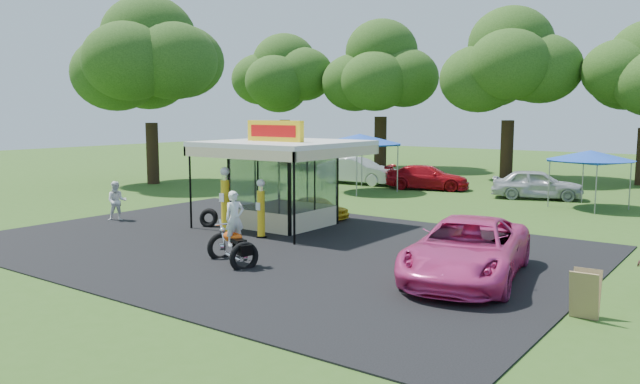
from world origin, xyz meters
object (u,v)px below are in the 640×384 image
Objects in this scene: kiosk_car at (317,208)px; bg_car_a at (358,171)px; spectator_west at (117,201)px; tent_west at (360,139)px; a_frame_sign at (585,294)px; pink_sedan at (467,249)px; gas_pump_right at (261,210)px; bg_car_b at (427,177)px; motorcycle at (234,235)px; tent_east at (590,156)px; gas_pump_left at (225,202)px; gas_station_kiosk at (284,182)px; bg_car_c at (537,184)px.

kiosk_car is 0.56× the size of bg_car_a.
spectator_west is 14.61m from tent_west.
a_frame_sign is 0.18× the size of pink_sedan.
gas_pump_right is 16.58m from bg_car_b.
bg_car_b is (4.79, 0.07, -0.12)m from bg_car_a.
bg_car_a is at bearing 131.15° from a_frame_sign.
pink_sedan is at bearing 43.63° from motorcycle.
motorcycle reaches higher than bg_car_b.
tent_east is (12.08, 1.08, -0.49)m from tent_west.
motorcycle is 0.82× the size of kiosk_car.
gas_pump_right is at bearing -118.12° from tent_east.
pink_sedan is (6.19, 2.57, -0.08)m from motorcycle.
tent_east reaches higher than gas_pump_left.
bg_car_c is (5.60, 13.91, -1.01)m from gas_station_kiosk.
spectator_west is 0.42× the size of tent_east.
motorcycle is at bearing -160.57° from kiosk_car.
bg_car_b reaches higher than a_frame_sign.
tent_east is at bearing 80.19° from pink_sedan.
motorcycle is at bearing -66.91° from spectator_west.
gas_station_kiosk is at bearing -72.25° from tent_west.
motorcycle is 19.82m from bg_car_c.
bg_car_c is at bearing 68.44° from gas_pump_left.
tent_west reaches higher than tent_east.
tent_east reaches higher than motorcycle.
tent_east is (14.93, 15.25, 1.64)m from spectator_west.
tent_west is at bearing 120.00° from pink_sedan.
gas_station_kiosk is 14.85m from tent_east.
a_frame_sign is at bearing -9.85° from gas_pump_left.
tent_east is (5.76, 17.83, 1.57)m from motorcycle.
gas_pump_right is 17.65m from bg_car_a.
pink_sedan is 22.60m from bg_car_a.
bg_car_c is (2.81, 19.62, -0.12)m from motorcycle.
gas_pump_right is 3.93m from motorcycle.
gas_pump_left is at bearing -43.64° from spectator_west.
pink_sedan is (8.98, -5.34, 0.34)m from kiosk_car.
gas_station_kiosk reaches higher than motorcycle.
pink_sedan is at bearing -120.73° from kiosk_car.
gas_pump_left is 1.16× the size of gas_pump_right.
pink_sedan reaches higher than a_frame_sign.
gas_pump_right is 0.36× the size of pink_sedan.
tent_west is (-4.37, 13.34, 1.94)m from gas_pump_right.
a_frame_sign is at bearing -44.67° from tent_west.
a_frame_sign is 3.74m from pink_sedan.
tent_west reaches higher than bg_car_c.
bg_car_b is 1.03× the size of tent_west.
gas_pump_left is at bearing -168.30° from bg_car_a.
gas_pump_left is (-0.84, -2.39, -0.59)m from gas_station_kiosk.
pink_sedan reaches higher than bg_car_b.
a_frame_sign is at bearing -77.18° from tent_east.
gas_pump_right is 8.19m from pink_sedan.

